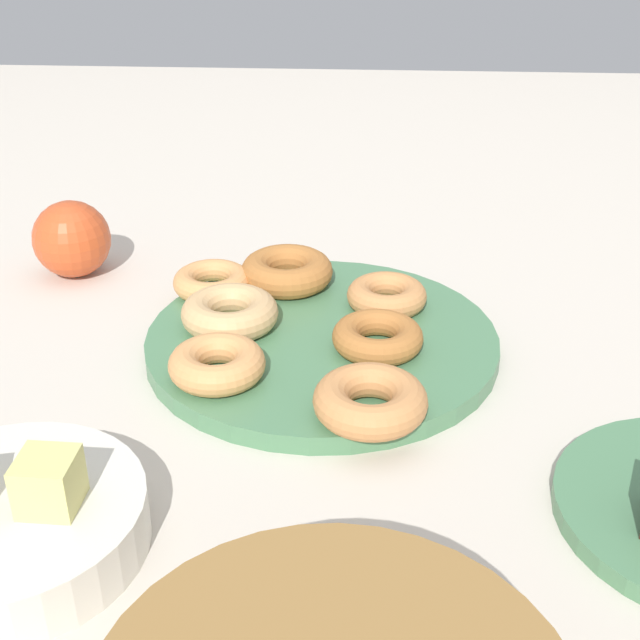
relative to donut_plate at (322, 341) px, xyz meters
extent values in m
plane|color=beige|center=(0.00, 0.00, -0.01)|extent=(2.40, 2.40, 0.00)
cylinder|color=#4C7F56|center=(0.00, 0.00, 0.00)|extent=(0.32, 0.32, 0.02)
torus|color=tan|center=(0.09, -0.01, 0.02)|extent=(0.10, 0.10, 0.03)
torus|color=#C6844C|center=(-0.06, -0.06, 0.02)|extent=(0.09, 0.09, 0.02)
torus|color=#AD6B33|center=(-0.05, 0.03, 0.02)|extent=(0.10, 0.10, 0.02)
torus|color=#AD6B33|center=(0.04, -0.10, 0.02)|extent=(0.09, 0.09, 0.03)
torus|color=tan|center=(0.11, -0.08, 0.02)|extent=(0.11, 0.11, 0.02)
torus|color=#C6844C|center=(-0.04, 0.13, 0.02)|extent=(0.12, 0.12, 0.03)
torus|color=tan|center=(0.08, 0.08, 0.02)|extent=(0.10, 0.10, 0.03)
cylinder|color=silver|center=(0.19, 0.27, 0.01)|extent=(0.18, 0.18, 0.04)
cube|color=#DBD67A|center=(0.15, 0.27, 0.05)|extent=(0.04, 0.04, 0.04)
sphere|color=#CC4C23|center=(0.28, -0.15, 0.03)|extent=(0.08, 0.08, 0.08)
camera|label=1|loc=(-0.04, 0.68, 0.39)|focal=47.87mm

